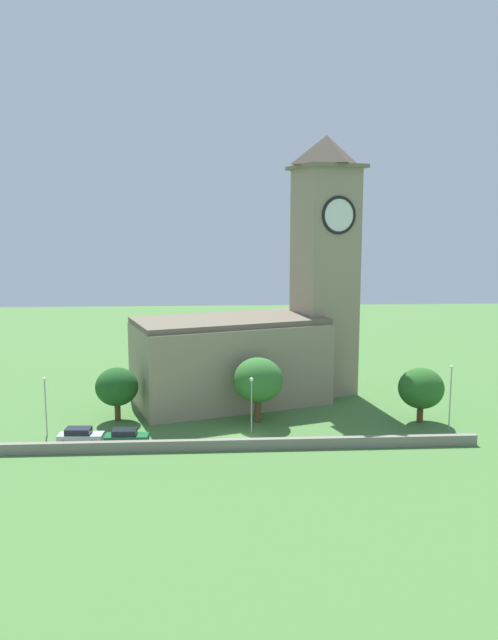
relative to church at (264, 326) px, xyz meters
name	(u,v)px	position (x,y,z in m)	size (l,w,h in m)	color
ground_plane	(235,401)	(-3.91, -1.58, -9.95)	(200.00, 200.00, 0.00)	#477538
church	(264,326)	(0.00, 0.00, 0.00)	(32.17, 19.75, 35.28)	gray
quay_barrier	(242,444)	(-3.91, -19.83, -9.38)	(50.49, 0.70, 1.15)	gray
car_silver	(80,436)	(-21.24, -17.09, -9.05)	(4.86, 2.41, 1.79)	silver
car_green	(126,437)	(-16.26, -17.53, -9.10)	(4.64, 2.23, 1.68)	#1E6B38
streetlamp_west_end	(45,397)	(-25.54, -14.19, -5.44)	(0.44, 0.44, 6.71)	#9EA0A5
streetlamp_west_mid	(251,396)	(-2.55, -14.51, -5.60)	(0.44, 0.44, 6.44)	#9EA0A5
streetlamp_central	(451,387)	(20.34, -14.66, -4.95)	(0.44, 0.44, 7.57)	#9EA0A5
tree_riverside_west	(421,388)	(17.86, -11.80, -5.80)	(5.40, 5.40, 6.61)	brown
tree_churchyard	(117,387)	(-18.41, -9.06, -5.78)	(5.11, 5.11, 6.50)	brown
tree_by_tower	(258,380)	(-1.54, -10.61, -4.82)	(5.93, 5.93, 7.84)	brown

